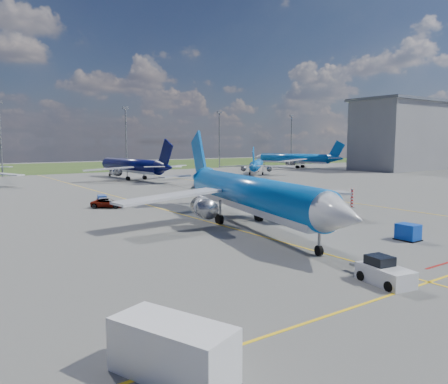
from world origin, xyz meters
TOP-DOWN VIEW (x-y plane):
  - ground at (0.00, 0.00)m, footprint 400.00×400.00m
  - grass_strip at (0.00, 150.00)m, footprint 400.00×80.00m
  - taxiway_lines at (0.17, 27.70)m, footprint 60.25×160.00m
  - floodlight_masts at (10.00, 110.00)m, footprint 202.20×0.50m
  - terminal_building at (120.00, 60.00)m, footprint 42.00×22.00m
  - warning_post at (26.00, 8.00)m, footprint 0.50×0.50m
  - bg_jet_n at (18.08, 77.92)m, footprint 35.20×44.21m
  - bg_jet_ne at (58.76, 72.25)m, footprint 41.45×41.84m
  - bg_jet_ene at (94.39, 91.94)m, footprint 44.10×49.63m
  - main_airliner at (2.44, 4.79)m, footprint 44.13×52.19m
  - pushback_tug at (-2.97, -18.17)m, footprint 2.84×5.92m
  - uld_container at (11.60, -10.93)m, footprint 1.75×2.18m
  - service_van at (-22.01, -20.70)m, footprint 4.44×6.24m
  - service_car_b at (-6.47, 29.77)m, footprint 5.72×4.93m
  - service_car_c at (16.40, 40.74)m, footprint 4.37×4.76m
  - baggage_tug_w at (27.76, 28.97)m, footprint 1.53×5.19m
  - baggage_tug_c at (-5.02, 36.38)m, footprint 2.65×5.26m
  - baggage_tug_e at (35.09, 38.33)m, footprint 1.33×4.27m

SIDE VIEW (x-z plane):
  - ground at x=0.00m, z-range 0.00..0.00m
  - bg_jet_n at x=18.08m, z-range -5.45..5.45m
  - bg_jet_ne at x=58.76m, z-range -4.38..4.38m
  - bg_jet_ene at x=94.39m, z-range -5.37..5.37m
  - main_airliner at x=2.44m, z-range -5.95..5.95m
  - grass_strip at x=0.00m, z-range 0.00..0.01m
  - taxiway_lines at x=0.17m, z-range 0.00..0.02m
  - baggage_tug_e at x=35.09m, z-range -0.03..0.92m
  - baggage_tug_c at x=-5.02m, z-range -0.04..1.10m
  - baggage_tug_w at x=27.76m, z-range -0.04..1.12m
  - service_car_c at x=16.40m, z-range 0.00..1.34m
  - service_car_b at x=-6.47m, z-range 0.00..1.46m
  - pushback_tug at x=-2.97m, z-range -0.19..1.78m
  - uld_container at x=11.60m, z-range 0.00..1.74m
  - service_van at x=-22.01m, z-range 0.00..2.51m
  - warning_post at x=26.00m, z-range 0.00..3.00m
  - floodlight_masts at x=10.00m, z-range 1.21..23.91m
  - terminal_building at x=120.00m, z-range 0.07..26.07m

